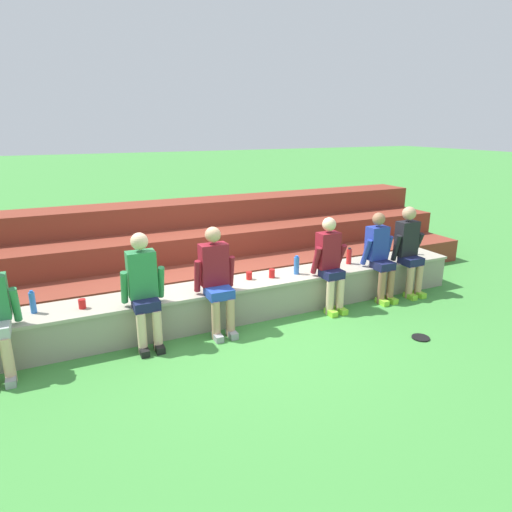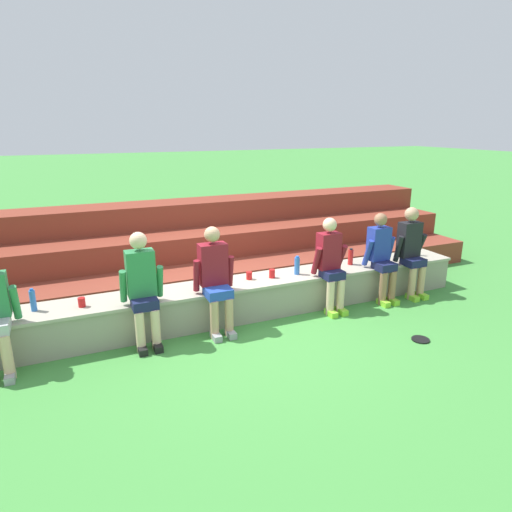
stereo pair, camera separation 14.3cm
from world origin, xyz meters
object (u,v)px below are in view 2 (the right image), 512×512
object	(u,v)px
person_rightmost_edge	(412,249)
water_bottle_center_gap	(418,249)
plastic_cup_left_end	(272,274)
plastic_cup_middle	(82,302)
water_bottle_mid_right	(33,300)
plastic_cup_right_end	(249,276)
person_right_of_center	(331,263)
water_bottle_near_right	(297,266)
person_far_right	(382,256)
person_center	(215,277)
frisbee	(421,340)
water_bottle_near_left	(351,257)
person_left_of_center	(143,287)

from	to	relation	value
person_rightmost_edge	water_bottle_center_gap	world-z (taller)	person_rightmost_edge
plastic_cup_left_end	plastic_cup_middle	xyz separation A→B (m)	(-2.53, -0.03, -0.00)
person_rightmost_edge	water_bottle_mid_right	xyz separation A→B (m)	(-5.32, 0.34, -0.10)
water_bottle_center_gap	plastic_cup_right_end	bearing A→B (deg)	179.56
person_right_of_center	water_bottle_near_right	distance (m)	0.48
person_right_of_center	person_far_right	world-z (taller)	person_right_of_center
water_bottle_center_gap	plastic_cup_middle	xyz separation A→B (m)	(-5.24, -0.08, -0.06)
water_bottle_center_gap	water_bottle_mid_right	world-z (taller)	water_bottle_mid_right
water_bottle_center_gap	plastic_cup_left_end	bearing A→B (deg)	-179.03
person_far_right	person_rightmost_edge	world-z (taller)	person_rightmost_edge
water_bottle_mid_right	person_center	bearing A→B (deg)	-8.88
plastic_cup_left_end	plastic_cup_middle	world-z (taller)	plastic_cup_left_end
person_center	plastic_cup_left_end	xyz separation A→B (m)	(0.93, 0.27, -0.16)
water_bottle_near_right	frisbee	world-z (taller)	water_bottle_near_right
water_bottle_near_left	water_bottle_mid_right	size ratio (longest dim) A/B	0.94
plastic_cup_left_end	water_bottle_near_right	bearing A→B (deg)	-1.06
person_left_of_center	water_bottle_mid_right	size ratio (longest dim) A/B	5.12
water_bottle_near_left	water_bottle_near_right	bearing A→B (deg)	-175.29
plastic_cup_left_end	plastic_cup_right_end	bearing A→B (deg)	167.92
plastic_cup_left_end	water_bottle_center_gap	bearing A→B (deg)	0.97
person_rightmost_edge	water_bottle_mid_right	world-z (taller)	person_rightmost_edge
person_left_of_center	water_bottle_mid_right	bearing A→B (deg)	163.78
plastic_cup_right_end	water_bottle_near_right	bearing A→B (deg)	-6.06
person_far_right	plastic_cup_right_end	bearing A→B (deg)	170.82
water_bottle_near_left	frisbee	distance (m)	1.77
water_bottle_center_gap	frisbee	bearing A→B (deg)	-130.41
water_bottle_near_left	plastic_cup_right_end	world-z (taller)	water_bottle_near_left
water_bottle_near_right	plastic_cup_right_end	xyz separation A→B (m)	(-0.72, 0.08, -0.08)
water_bottle_near_right	water_bottle_near_left	bearing A→B (deg)	4.71
person_far_right	water_bottle_center_gap	xyz separation A→B (m)	(0.99, 0.30, -0.08)
person_right_of_center	water_bottle_near_left	distance (m)	0.71
plastic_cup_left_end	person_rightmost_edge	bearing A→B (deg)	-6.94
person_rightmost_edge	water_bottle_near_left	distance (m)	0.95
plastic_cup_middle	plastic_cup_left_end	bearing A→B (deg)	0.76
person_far_right	water_bottle_center_gap	size ratio (longest dim) A/B	5.40
water_bottle_near_left	water_bottle_mid_right	world-z (taller)	water_bottle_mid_right
water_bottle_near_right	plastic_cup_middle	world-z (taller)	water_bottle_near_right
person_rightmost_edge	water_bottle_near_right	world-z (taller)	person_rightmost_edge
plastic_cup_right_end	plastic_cup_middle	bearing A→B (deg)	-177.34
water_bottle_near_left	water_bottle_center_gap	bearing A→B (deg)	-1.23
person_center	person_right_of_center	size ratio (longest dim) A/B	1.02
water_bottle_near_left	person_center	bearing A→B (deg)	-171.56
person_far_right	water_bottle_center_gap	world-z (taller)	person_far_right
person_center	person_far_right	world-z (taller)	person_center
person_far_right	plastic_cup_right_end	world-z (taller)	person_far_right
person_rightmost_edge	person_far_right	bearing A→B (deg)	178.26
person_far_right	person_right_of_center	bearing A→B (deg)	-177.97
person_rightmost_edge	plastic_cup_left_end	bearing A→B (deg)	173.06
person_center	water_bottle_near_left	bearing A→B (deg)	8.44
person_far_right	plastic_cup_middle	bearing A→B (deg)	176.96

